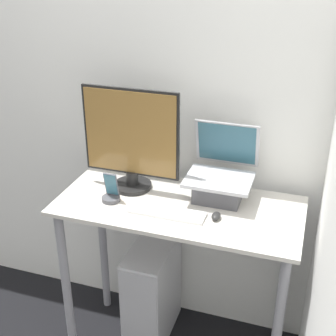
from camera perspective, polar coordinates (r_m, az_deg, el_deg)
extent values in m
cube|color=white|center=(2.34, 3.93, 7.58)|extent=(6.00, 0.05, 2.60)
cube|color=beige|center=(2.19, 1.29, -4.66)|extent=(1.14, 0.53, 0.02)
cylinder|color=gray|center=(2.48, -12.24, -14.27)|extent=(0.04, 0.04, 0.91)
cylinder|color=gray|center=(2.77, -7.92, -9.06)|extent=(0.04, 0.04, 0.91)
cylinder|color=gray|center=(2.56, 14.13, -13.10)|extent=(0.04, 0.04, 0.91)
cube|color=#4C4C51|center=(2.21, 6.15, -2.74)|extent=(0.22, 0.17, 0.10)
cube|color=#B7B7BC|center=(2.18, 6.22, -1.43)|extent=(0.31, 0.24, 0.02)
cube|color=#B7B7BC|center=(2.26, 7.20, 3.00)|extent=(0.31, 0.07, 0.23)
cube|color=#336072|center=(2.26, 7.17, 2.98)|extent=(0.28, 0.06, 0.21)
cylinder|color=black|center=(2.33, -4.36, -2.13)|extent=(0.19, 0.19, 0.02)
cylinder|color=black|center=(2.31, -4.40, -1.18)|extent=(0.06, 0.06, 0.07)
cube|color=black|center=(2.22, -4.56, 4.32)|extent=(0.48, 0.01, 0.43)
cube|color=olive|center=(2.21, -4.64, 4.24)|extent=(0.45, 0.01, 0.41)
cube|color=white|center=(2.11, -0.13, -5.46)|extent=(0.35, 0.10, 0.01)
cube|color=silver|center=(2.10, -0.13, -5.26)|extent=(0.32, 0.09, 0.00)
ellipsoid|color=#262626|center=(2.08, 5.89, -5.86)|extent=(0.04, 0.06, 0.03)
cylinder|color=#4C4C51|center=(2.22, -6.97, -3.75)|extent=(0.09, 0.09, 0.02)
cube|color=#4C515B|center=(2.20, -6.93, -2.01)|extent=(0.06, 0.03, 0.12)
cube|color=#336072|center=(2.19, -6.98, -2.04)|extent=(0.06, 0.03, 0.11)
cube|color=silver|center=(2.68, -1.93, -14.71)|extent=(0.21, 0.41, 0.58)
cube|color=#ADADB2|center=(2.54, -3.62, -17.60)|extent=(0.20, 0.01, 0.55)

